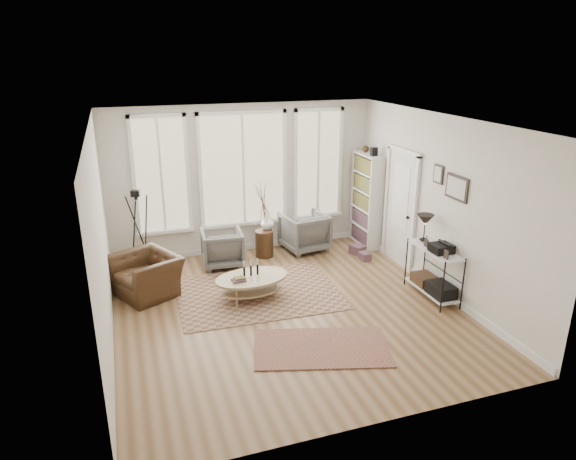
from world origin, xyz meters
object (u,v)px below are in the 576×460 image
object	(u,v)px
armchair_left	(222,248)
armchair_right	(304,232)
coffee_table	(252,282)
low_shelf	(433,267)
bookcase	(367,200)
accent_chair	(146,275)
side_table	(264,222)

from	to	relation	value
armchair_left	armchair_right	distance (m)	1.75
armchair_left	coffee_table	bearing A→B (deg)	101.05
low_shelf	armchair_right	distance (m)	2.91
coffee_table	bookcase	bearing A→B (deg)	30.04
accent_chair	bookcase	bearing A→B (deg)	74.81
armchair_right	side_table	bearing A→B (deg)	-3.15
side_table	accent_chair	world-z (taller)	side_table
low_shelf	side_table	distance (m)	3.31
bookcase	coffee_table	distance (m)	3.38
accent_chair	low_shelf	bearing A→B (deg)	43.19
low_shelf	armchair_left	xyz separation A→B (m)	(-2.98, 2.36, -0.17)
low_shelf	armchair_right	world-z (taller)	low_shelf
bookcase	armchair_right	distance (m)	1.43
low_shelf	side_table	size ratio (longest dim) A/B	0.88
coffee_table	armchair_left	distance (m)	1.51
bookcase	accent_chair	xyz separation A→B (m)	(-4.46, -0.93, -0.62)
armchair_left	accent_chair	xyz separation A→B (m)	(-1.43, -0.78, -0.01)
armchair_left	side_table	size ratio (longest dim) A/B	0.51
accent_chair	armchair_right	bearing A→B (deg)	81.14
side_table	accent_chair	distance (m)	2.51
bookcase	accent_chair	size ratio (longest dim) A/B	2.00
low_shelf	coffee_table	distance (m)	2.95
armchair_right	low_shelf	bearing A→B (deg)	107.07
armchair_right	accent_chair	distance (m)	3.32
accent_chair	armchair_left	bearing A→B (deg)	91.55
bookcase	armchair_left	distance (m)	3.10
coffee_table	accent_chair	bearing A→B (deg)	155.54
bookcase	accent_chair	distance (m)	4.60
bookcase	armchair_right	world-z (taller)	bookcase
low_shelf	accent_chair	distance (m)	4.69
side_table	armchair_left	bearing A→B (deg)	-168.46
armchair_left	armchair_right	bearing A→B (deg)	-166.86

